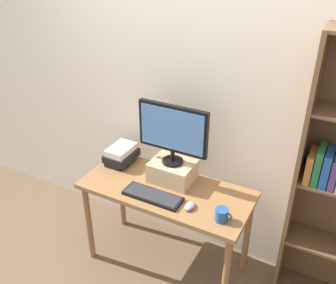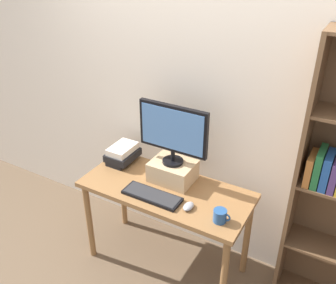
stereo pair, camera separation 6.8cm
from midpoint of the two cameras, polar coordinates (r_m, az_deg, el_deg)
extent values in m
plane|color=brown|center=(3.31, 0.33, -17.78)|extent=(12.00, 12.00, 0.00)
cube|color=beige|center=(2.88, 4.76, 6.19)|extent=(7.00, 0.08, 2.60)
cube|color=olive|center=(2.81, 0.37, -7.33)|extent=(1.28, 0.57, 0.04)
cylinder|color=olive|center=(3.18, -11.29, -11.78)|extent=(0.05, 0.05, 0.73)
cylinder|color=olive|center=(2.74, 9.24, -19.94)|extent=(0.05, 0.05, 0.73)
cylinder|color=olive|center=(3.46, -6.32, -7.50)|extent=(0.05, 0.05, 0.73)
cylinder|color=olive|center=(3.06, 12.56, -13.92)|extent=(0.05, 0.05, 0.73)
cube|color=brown|center=(2.66, 19.89, -5.25)|extent=(0.03, 0.28, 1.98)
cube|color=#AD662D|center=(2.57, 21.61, -3.69)|extent=(0.04, 0.20, 0.20)
cube|color=#236B38|center=(2.56, 22.73, -3.51)|extent=(0.04, 0.20, 0.25)
cube|color=navy|center=(2.56, 23.78, -3.94)|extent=(0.05, 0.20, 0.23)
cube|color=#4C336B|center=(2.56, 24.81, -4.40)|extent=(0.04, 0.20, 0.21)
cube|color=tan|center=(2.85, 1.41, -4.45)|extent=(0.33, 0.26, 0.16)
cylinder|color=black|center=(2.80, 1.44, -2.95)|extent=(0.16, 0.16, 0.02)
cylinder|color=black|center=(2.77, 1.45, -2.03)|extent=(0.03, 0.03, 0.08)
cube|color=black|center=(2.67, 1.51, 2.04)|extent=(0.54, 0.04, 0.36)
cube|color=#4C7AB7|center=(2.65, 1.30, 1.87)|extent=(0.50, 0.00, 0.32)
cube|color=black|center=(2.71, -1.73, -8.19)|extent=(0.44, 0.15, 0.02)
cube|color=#28282B|center=(2.70, -1.73, -7.98)|extent=(0.41, 0.14, 0.00)
ellipsoid|color=#99999E|center=(2.61, 3.90, -9.76)|extent=(0.06, 0.10, 0.04)
cube|color=black|center=(3.12, -6.52, -2.77)|extent=(0.15, 0.23, 0.03)
cube|color=black|center=(3.10, -6.30, -1.97)|extent=(0.20, 0.26, 0.06)
cube|color=silver|center=(3.07, -6.33, -1.04)|extent=(0.16, 0.25, 0.05)
cylinder|color=#234C84|center=(2.52, 8.69, -11.06)|extent=(0.09, 0.09, 0.09)
torus|color=#234C84|center=(2.50, 9.66, -11.28)|extent=(0.06, 0.01, 0.06)
camera|label=1|loc=(0.03, -89.27, 0.41)|focal=40.00mm
camera|label=2|loc=(0.03, 90.73, -0.41)|focal=40.00mm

